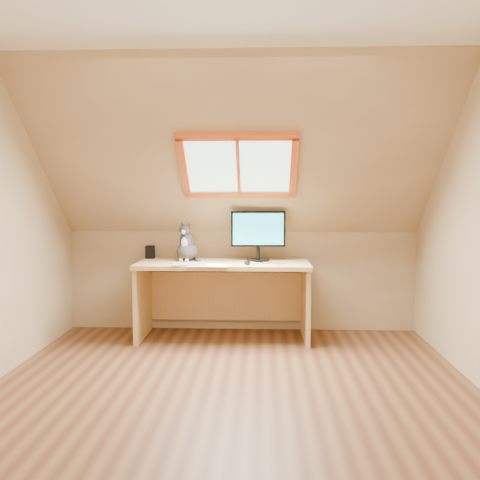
{
  "coord_description": "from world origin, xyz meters",
  "views": [
    {
      "loc": [
        0.21,
        -3.64,
        1.36
      ],
      "look_at": [
        0.02,
        1.0,
        0.98
      ],
      "focal_mm": 40.0,
      "sensor_mm": 36.0,
      "label": 1
    }
  ],
  "objects": [
    {
      "name": "desk_speaker",
      "position": [
        -0.91,
        1.63,
        0.8
      ],
      "size": [
        0.1,
        0.1,
        0.13
      ],
      "primitive_type": "cube",
      "rotation": [
        0.0,
        0.0,
        0.09
      ],
      "color": "black",
      "rests_on": "desk"
    },
    {
      "name": "cat",
      "position": [
        -0.52,
        1.46,
        0.88
      ],
      "size": [
        0.25,
        0.28,
        0.38
      ],
      "color": "#423D3A",
      "rests_on": "desk"
    },
    {
      "name": "room_shell",
      "position": [
        0.0,
        -0.09,
        1.43
      ],
      "size": [
        3.52,
        3.52,
        2.41
      ],
      "color": "tan",
      "rests_on": "ground"
    },
    {
      "name": "mouse",
      "position": [
        0.07,
        1.17,
        0.76
      ],
      "size": [
        0.06,
        0.11,
        0.03
      ],
      "primitive_type": "ellipsoid",
      "rotation": [
        0.0,
        0.0,
        0.02
      ],
      "color": "black",
      "rests_on": "desk"
    },
    {
      "name": "desk",
      "position": [
        -0.16,
        1.45,
        0.51
      ],
      "size": [
        1.62,
        0.71,
        0.74
      ],
      "color": "tan",
      "rests_on": "ground"
    },
    {
      "name": "papers",
      "position": [
        -0.25,
        1.12,
        0.74
      ],
      "size": [
        0.33,
        0.27,
        0.0
      ],
      "color": "white",
      "rests_on": "desk"
    },
    {
      "name": "cables",
      "position": [
        0.21,
        1.26,
        0.74
      ],
      "size": [
        0.51,
        0.26,
        0.01
      ],
      "color": "silver",
      "rests_on": "desk"
    },
    {
      "name": "monitor",
      "position": [
        0.17,
        1.45,
        1.02
      ],
      "size": [
        0.52,
        0.22,
        0.48
      ],
      "color": "black",
      "rests_on": "desk"
    },
    {
      "name": "graphics_tablet",
      "position": [
        -0.46,
        1.14,
        0.75
      ],
      "size": [
        0.33,
        0.27,
        0.01
      ],
      "primitive_type": "cube",
      "rotation": [
        0.0,
        0.0,
        0.2
      ],
      "color": "#B2B2B7",
      "rests_on": "desk"
    },
    {
      "name": "ground",
      "position": [
        0.0,
        0.0,
        0.0
      ],
      "size": [
        3.5,
        3.5,
        0.0
      ],
      "primitive_type": "plane",
      "color": "brown",
      "rests_on": "ground"
    }
  ]
}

